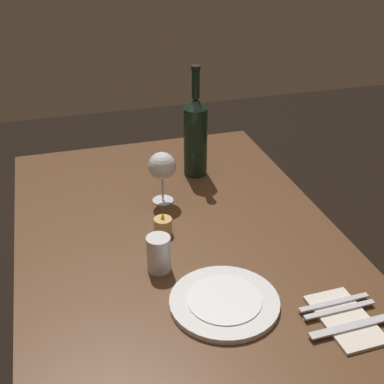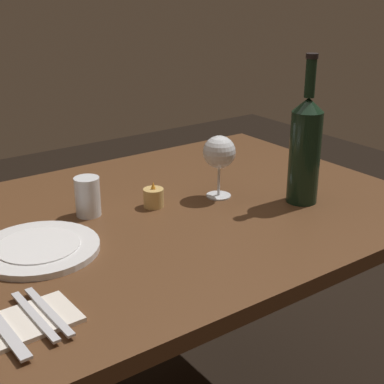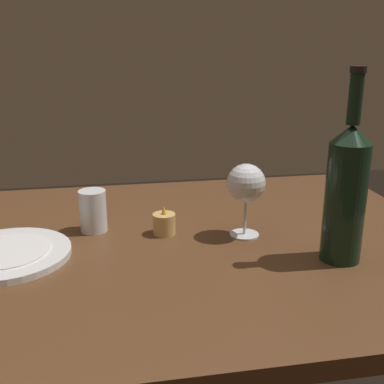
% 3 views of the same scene
% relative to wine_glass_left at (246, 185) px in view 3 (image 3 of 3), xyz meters
% --- Properties ---
extents(dining_table, '(1.30, 0.90, 0.74)m').
position_rel_wine_glass_left_xyz_m(dining_table, '(0.18, 0.00, -0.21)').
color(dining_table, '#56351E').
rests_on(dining_table, ground).
extents(wine_glass_left, '(0.09, 0.09, 0.17)m').
position_rel_wine_glass_left_xyz_m(wine_glass_left, '(0.00, 0.00, 0.00)').
color(wine_glass_left, white).
rests_on(wine_glass_left, dining_table).
extents(wine_bottle, '(0.08, 0.08, 0.38)m').
position_rel_wine_glass_left_xyz_m(wine_bottle, '(-0.15, 0.15, 0.02)').
color(wine_bottle, black).
rests_on(wine_bottle, dining_table).
extents(water_tumbler, '(0.06, 0.06, 0.10)m').
position_rel_wine_glass_left_xyz_m(water_tumbler, '(0.34, -0.09, -0.08)').
color(water_tumbler, white).
rests_on(water_tumbler, dining_table).
extents(votive_candle, '(0.05, 0.05, 0.07)m').
position_rel_wine_glass_left_xyz_m(votive_candle, '(0.18, -0.04, -0.10)').
color(votive_candle, '#DBB266').
rests_on(votive_candle, dining_table).
extents(dinner_plate, '(0.26, 0.26, 0.02)m').
position_rel_wine_glass_left_xyz_m(dinner_plate, '(0.51, 0.03, -0.11)').
color(dinner_plate, white).
rests_on(dinner_plate, dining_table).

